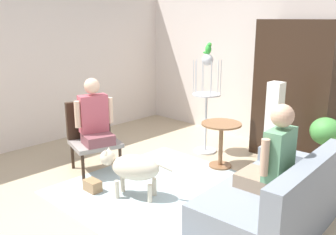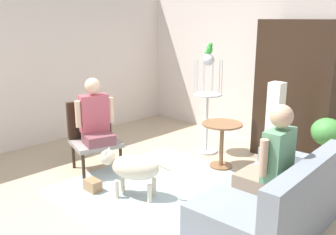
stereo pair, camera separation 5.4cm
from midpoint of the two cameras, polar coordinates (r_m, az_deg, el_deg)
ground_plane at (r=4.69m, az=1.21°, el=-11.92°), size 7.24×7.24×0.00m
back_wall at (r=6.46m, az=18.09°, el=7.17°), size 6.63×0.12×2.65m
left_wall at (r=6.87m, az=-16.03°, el=7.75°), size 0.12×5.86×2.65m
area_rug at (r=4.74m, az=0.92°, el=-11.54°), size 2.57×2.33×0.01m
couch at (r=4.01m, az=16.22°, el=-12.63°), size 1.04×1.71×0.85m
armchair at (r=5.45m, az=-11.15°, el=-2.05°), size 0.76×0.78×0.98m
person_on_couch at (r=3.81m, az=16.04°, el=-5.81°), size 0.51×0.54×0.89m
person_on_armchair at (r=5.24m, az=-10.76°, el=0.17°), size 0.51×0.53×0.89m
round_end_table at (r=5.45m, az=8.48°, el=-3.09°), size 0.58×0.58×0.66m
dog at (r=4.55m, az=-5.13°, el=-7.56°), size 0.82×0.56×0.60m
bird_cage_stand at (r=5.93m, az=6.31°, el=2.92°), size 0.45×0.45×1.58m
parrot at (r=5.81m, az=6.62°, el=10.39°), size 0.17×0.10×0.18m
potted_plant at (r=5.46m, az=23.21°, el=-3.09°), size 0.41×0.41×0.84m
column_lamp at (r=5.24m, az=16.12°, el=-1.95°), size 0.20×0.20×1.31m
armoire_cabinet at (r=5.97m, az=19.44°, el=3.78°), size 1.19×0.56×2.10m
handbag at (r=4.89m, az=-11.09°, el=-10.10°), size 0.23×0.14×0.15m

